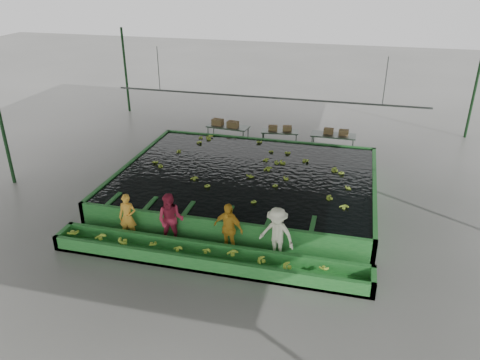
% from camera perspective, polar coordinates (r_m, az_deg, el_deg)
% --- Properties ---
extents(ground, '(80.00, 80.00, 0.00)m').
position_cam_1_polar(ground, '(17.59, -0.40, -3.62)').
color(ground, slate).
rests_on(ground, ground).
extents(shed_roof, '(20.00, 22.00, 0.04)m').
position_cam_1_polar(shed_roof, '(15.80, -0.46, 12.48)').
color(shed_roof, gray).
rests_on(shed_roof, shed_posts).
extents(shed_posts, '(20.00, 22.00, 5.00)m').
position_cam_1_polar(shed_posts, '(16.53, -0.43, 4.00)').
color(shed_posts, '#17391A').
rests_on(shed_posts, ground).
extents(flotation_tank, '(10.00, 8.00, 0.90)m').
position_cam_1_polar(flotation_tank, '(18.68, 0.76, -0.27)').
color(flotation_tank, '#2A7A2F').
rests_on(flotation_tank, ground).
extents(tank_water, '(9.70, 7.70, 0.00)m').
position_cam_1_polar(tank_water, '(18.51, 0.76, 0.85)').
color(tank_water, black).
rests_on(tank_water, flotation_tank).
extents(sorting_trough, '(10.00, 1.00, 0.50)m').
position_cam_1_polar(sorting_trough, '(14.52, -4.06, -9.38)').
color(sorting_trough, '#2A7A2F').
rests_on(sorting_trough, ground).
extents(cableway_rail, '(0.08, 0.08, 14.00)m').
position_cam_1_polar(cableway_rail, '(21.01, 3.08, 10.04)').
color(cableway_rail, '#59605B').
rests_on(cableway_rail, shed_roof).
extents(rail_hanger_left, '(0.04, 0.04, 2.00)m').
position_cam_1_polar(rail_hanger_left, '(22.27, -9.91, 13.22)').
color(rail_hanger_left, '#59605B').
rests_on(rail_hanger_left, shed_roof).
extents(rail_hanger_right, '(0.04, 0.04, 2.00)m').
position_cam_1_polar(rail_hanger_right, '(20.43, 17.30, 11.41)').
color(rail_hanger_right, '#59605B').
rests_on(rail_hanger_right, shed_roof).
extents(worker_a, '(0.63, 0.45, 1.61)m').
position_cam_1_polar(worker_a, '(15.91, -13.53, -4.40)').
color(worker_a, gold).
rests_on(worker_a, ground).
extents(worker_b, '(0.97, 0.80, 1.82)m').
position_cam_1_polar(worker_b, '(15.26, -8.45, -4.84)').
color(worker_b, '#A9233D').
rests_on(worker_b, ground).
extents(worker_c, '(1.10, 0.68, 1.75)m').
position_cam_1_polar(worker_c, '(14.70, -1.45, -5.93)').
color(worker_c, gold).
rests_on(worker_c, ground).
extents(worker_d, '(1.30, 0.98, 1.79)m').
position_cam_1_polar(worker_d, '(14.41, 4.50, -6.62)').
color(worker_d, white).
rests_on(worker_d, ground).
extents(packing_table_left, '(2.17, 1.05, 0.95)m').
position_cam_1_polar(packing_table_left, '(23.79, -1.46, 5.51)').
color(packing_table_left, '#59605B').
rests_on(packing_table_left, ground).
extents(packing_table_mid, '(1.89, 0.94, 0.83)m').
position_cam_1_polar(packing_table_mid, '(23.50, 4.85, 5.02)').
color(packing_table_mid, '#59605B').
rests_on(packing_table_mid, ground).
extents(packing_table_right, '(2.12, 0.87, 0.96)m').
position_cam_1_polar(packing_table_right, '(22.99, 11.21, 4.33)').
color(packing_table_right, '#59605B').
rests_on(packing_table_right, ground).
extents(box_stack_left, '(1.44, 0.64, 0.30)m').
position_cam_1_polar(box_stack_left, '(23.63, -1.82, 6.60)').
color(box_stack_left, olive).
rests_on(box_stack_left, packing_table_left).
extents(box_stack_mid, '(1.19, 0.51, 0.25)m').
position_cam_1_polar(box_stack_mid, '(23.43, 4.89, 6.03)').
color(box_stack_mid, olive).
rests_on(box_stack_mid, packing_table_mid).
extents(box_stack_right, '(1.17, 0.38, 0.25)m').
position_cam_1_polar(box_stack_right, '(22.90, 11.61, 5.50)').
color(box_stack_right, olive).
rests_on(box_stack_right, packing_table_right).
extents(floating_bananas, '(8.28, 5.65, 0.11)m').
position_cam_1_polar(floating_bananas, '(19.22, 1.33, 1.80)').
color(floating_bananas, '#9ABD30').
rests_on(floating_bananas, tank_water).
extents(trough_bananas, '(8.93, 0.60, 0.12)m').
position_cam_1_polar(trough_bananas, '(14.43, -4.07, -8.89)').
color(trough_bananas, '#9ABD30').
rests_on(trough_bananas, sorting_trough).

